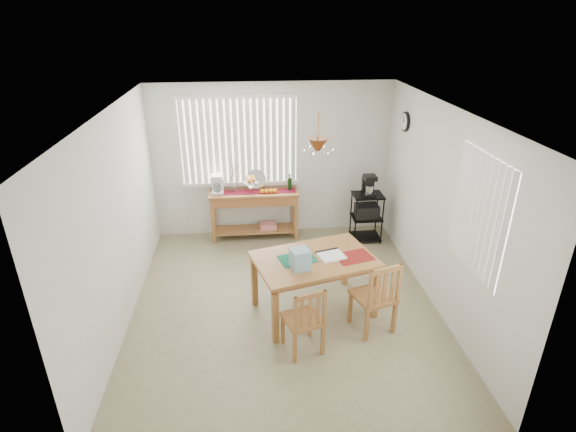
{
  "coord_description": "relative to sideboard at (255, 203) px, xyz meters",
  "views": [
    {
      "loc": [
        -0.43,
        -5.0,
        3.61
      ],
      "look_at": [
        0.1,
        0.55,
        1.05
      ],
      "focal_mm": 28.0,
      "sensor_mm": 36.0,
      "label": 1
    }
  ],
  "objects": [
    {
      "name": "ground",
      "position": [
        0.33,
        -2.02,
        -0.64
      ],
      "size": [
        4.0,
        4.5,
        0.01
      ],
      "primitive_type": "cube",
      "color": "gray"
    },
    {
      "name": "room_shell",
      "position": [
        0.33,
        -2.0,
        1.06
      ],
      "size": [
        4.2,
        4.7,
        2.7
      ],
      "color": "silver",
      "rests_on": "ground"
    },
    {
      "name": "sideboard",
      "position": [
        0.0,
        0.0,
        0.0
      ],
      "size": [
        1.49,
        0.42,
        0.84
      ],
      "color": "#A66D38",
      "rests_on": "ground"
    },
    {
      "name": "sideboard_items",
      "position": [
        -0.24,
        0.01,
        0.34
      ],
      "size": [
        1.42,
        0.35,
        0.64
      ],
      "color": "maroon",
      "rests_on": "sideboard"
    },
    {
      "name": "wire_cart",
      "position": [
        1.87,
        -0.28,
        -0.13
      ],
      "size": [
        0.49,
        0.39,
        0.84
      ],
      "color": "black",
      "rests_on": "ground"
    },
    {
      "name": "cart_items",
      "position": [
        1.87,
        -0.27,
        0.36
      ],
      "size": [
        0.2,
        0.24,
        0.34
      ],
      "color": "black",
      "rests_on": "wire_cart"
    },
    {
      "name": "dining_table",
      "position": [
        0.69,
        -2.19,
        0.07
      ],
      "size": [
        1.67,
        1.31,
        0.79
      ],
      "color": "#A66D38",
      "rests_on": "ground"
    },
    {
      "name": "table_items",
      "position": [
        0.59,
        -2.35,
        0.25
      ],
      "size": [
        1.23,
        0.56,
        0.25
      ],
      "color": "#126748",
      "rests_on": "dining_table"
    },
    {
      "name": "chair_left",
      "position": [
        0.47,
        -2.95,
        -0.2
      ],
      "size": [
        0.51,
        0.51,
        0.88
      ],
      "color": "#A66D38",
      "rests_on": "ground"
    },
    {
      "name": "chair_right",
      "position": [
        1.37,
        -2.65,
        -0.15
      ],
      "size": [
        0.57,
        0.57,
        0.98
      ],
      "color": "#A66D38",
      "rests_on": "ground"
    }
  ]
}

